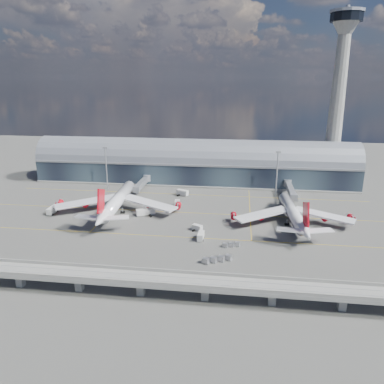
# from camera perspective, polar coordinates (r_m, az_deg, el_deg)

# --- Properties ---
(ground) EXTENTS (500.00, 500.00, 0.00)m
(ground) POSITION_cam_1_polar(r_m,az_deg,el_deg) (169.61, -2.97, -5.42)
(ground) COLOR #474744
(ground) RESTS_ON ground
(taxi_lines) EXTENTS (200.00, 80.12, 0.01)m
(taxi_lines) POSITION_cam_1_polar(r_m,az_deg,el_deg) (189.91, -1.78, -2.89)
(taxi_lines) COLOR gold
(taxi_lines) RESTS_ON ground
(terminal) EXTENTS (200.00, 30.00, 28.00)m
(terminal) POSITION_cam_1_polar(r_m,az_deg,el_deg) (239.86, 0.33, 4.19)
(terminal) COLOR #1B212E
(terminal) RESTS_ON ground
(control_tower) EXTENTS (19.00, 19.00, 103.00)m
(control_tower) POSITION_cam_1_polar(r_m,az_deg,el_deg) (243.93, 21.28, 12.86)
(control_tower) COLOR gray
(control_tower) RESTS_ON ground
(guideway) EXTENTS (220.00, 8.50, 7.20)m
(guideway) POSITION_cam_1_polar(r_m,az_deg,el_deg) (119.12, -7.87, -13.08)
(guideway) COLOR gray
(guideway) RESTS_ON ground
(floodlight_mast_left) EXTENTS (3.00, 0.70, 25.70)m
(floodlight_mast_left) POSITION_cam_1_polar(r_m,az_deg,el_deg) (229.25, -12.93, 3.74)
(floodlight_mast_left) COLOR gray
(floodlight_mast_left) RESTS_ON ground
(floodlight_mast_right) EXTENTS (3.00, 0.70, 25.70)m
(floodlight_mast_right) POSITION_cam_1_polar(r_m,az_deg,el_deg) (216.24, 12.83, 2.95)
(floodlight_mast_right) COLOR gray
(floodlight_mast_right) RESTS_ON ground
(airliner_left) EXTENTS (64.04, 67.29, 20.50)m
(airliner_left) POSITION_cam_1_polar(r_m,az_deg,el_deg) (189.84, -11.37, -1.37)
(airliner_left) COLOR white
(airliner_left) RESTS_ON ground
(airliner_right) EXTENTS (56.94, 59.52, 18.87)m
(airliner_right) POSITION_cam_1_polar(r_m,az_deg,el_deg) (177.84, 15.13, -3.24)
(airliner_right) COLOR white
(airliner_right) RESTS_ON ground
(jet_bridge_left) EXTENTS (4.40, 28.00, 7.25)m
(jet_bridge_left) POSITION_cam_1_polar(r_m,az_deg,el_deg) (222.89, -7.55, 1.40)
(jet_bridge_left) COLOR gray
(jet_bridge_left) RESTS_ON ground
(jet_bridge_right) EXTENTS (4.40, 32.00, 7.25)m
(jet_bridge_right) POSITION_cam_1_polar(r_m,az_deg,el_deg) (215.59, 14.74, 0.44)
(jet_bridge_right) COLOR gray
(jet_bridge_right) RESTS_ON ground
(service_truck_0) EXTENTS (2.91, 7.98, 3.29)m
(service_truck_0) POSITION_cam_1_polar(r_m,az_deg,el_deg) (198.37, -20.50, -2.60)
(service_truck_0) COLOR silver
(service_truck_0) RESTS_ON ground
(service_truck_1) EXTENTS (5.02, 4.09, 2.65)m
(service_truck_1) POSITION_cam_1_polar(r_m,az_deg,el_deg) (165.68, 0.81, -5.45)
(service_truck_1) COLOR silver
(service_truck_1) RESTS_ON ground
(service_truck_2) EXTENTS (9.32, 6.41, 3.30)m
(service_truck_2) POSITION_cam_1_polar(r_m,az_deg,el_deg) (184.67, -7.09, -3.04)
(service_truck_2) COLOR silver
(service_truck_2) RESTS_ON ground
(service_truck_3) EXTENTS (2.71, 6.25, 2.99)m
(service_truck_3) POSITION_cam_1_polar(r_m,az_deg,el_deg) (156.80, 1.34, -6.73)
(service_truck_3) COLOR silver
(service_truck_3) RESTS_ON ground
(service_truck_4) EXTENTS (3.23, 5.72, 3.17)m
(service_truck_4) POSITION_cam_1_polar(r_m,az_deg,el_deg) (195.85, -2.27, -1.77)
(service_truck_4) COLOR silver
(service_truck_4) RESTS_ON ground
(service_truck_5) EXTENTS (7.26, 5.36, 3.29)m
(service_truck_5) POSITION_cam_1_polar(r_m,az_deg,el_deg) (213.72, -1.45, -0.11)
(service_truck_5) COLOR silver
(service_truck_5) RESTS_ON ground
(cargo_train_0) EXTENTS (7.46, 3.56, 1.64)m
(cargo_train_0) POSITION_cam_1_polar(r_m,az_deg,el_deg) (151.49, 5.99, -8.00)
(cargo_train_0) COLOR gray
(cargo_train_0) RESTS_ON ground
(cargo_train_1) EXTENTS (10.00, 2.69, 1.65)m
(cargo_train_1) POSITION_cam_1_polar(r_m,az_deg,el_deg) (128.04, 4.16, -12.94)
(cargo_train_1) COLOR gray
(cargo_train_1) RESTS_ON ground
(cargo_train_2) EXTENTS (11.45, 6.32, 1.95)m
(cargo_train_2) POSITION_cam_1_polar(r_m,az_deg,el_deg) (139.49, 3.85, -10.18)
(cargo_train_2) COLOR gray
(cargo_train_2) RESTS_ON ground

